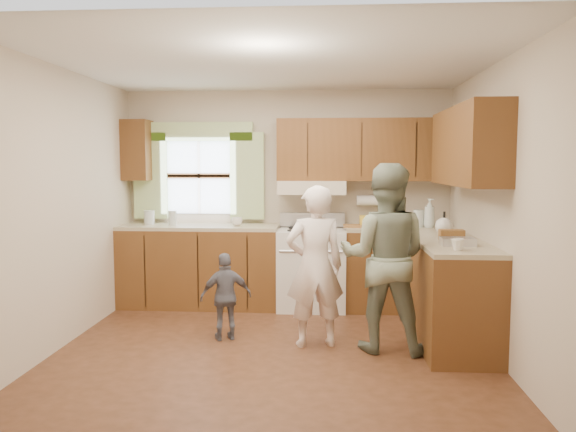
# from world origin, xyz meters

# --- Properties ---
(room) EXTENTS (3.80, 3.80, 3.80)m
(room) POSITION_xyz_m (0.00, 0.00, 1.25)
(room) COLOR #422614
(room) RESTS_ON ground
(kitchen_fixtures) EXTENTS (3.80, 2.25, 2.15)m
(kitchen_fixtures) POSITION_xyz_m (0.61, 1.08, 0.84)
(kitchen_fixtures) COLOR #41240E
(kitchen_fixtures) RESTS_ON ground
(stove) EXTENTS (0.76, 0.67, 1.07)m
(stove) POSITION_xyz_m (0.30, 1.44, 0.47)
(stove) COLOR silver
(stove) RESTS_ON ground
(woman_left) EXTENTS (0.59, 0.46, 1.45)m
(woman_left) POSITION_xyz_m (0.36, 0.09, 0.73)
(woman_left) COLOR white
(woman_left) RESTS_ON ground
(woman_right) EXTENTS (0.90, 0.75, 1.65)m
(woman_right) POSITION_xyz_m (0.97, 0.02, 0.82)
(woman_right) COLOR #2B492D
(woman_right) RESTS_ON ground
(child) EXTENTS (0.52, 0.35, 0.82)m
(child) POSITION_xyz_m (-0.47, 0.21, 0.41)
(child) COLOR slate
(child) RESTS_ON ground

